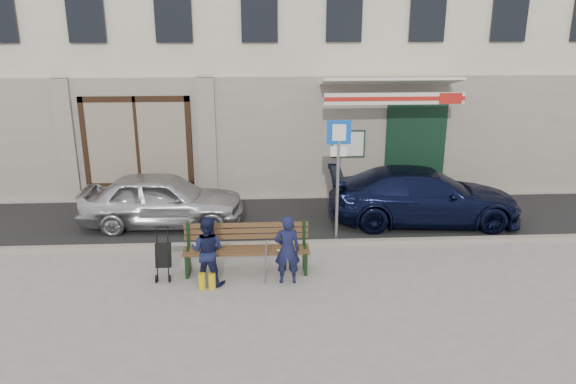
{
  "coord_description": "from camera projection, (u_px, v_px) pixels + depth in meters",
  "views": [
    {
      "loc": [
        -0.1,
        -9.51,
        4.8
      ],
      "look_at": [
        0.52,
        1.6,
        1.2
      ],
      "focal_mm": 35.0,
      "sensor_mm": 36.0,
      "label": 1
    }
  ],
  "objects": [
    {
      "name": "bench",
      "position": [
        244.0,
        250.0,
        10.7
      ],
      "size": [
        2.4,
        1.17,
        0.98
      ],
      "color": "brown",
      "rests_on": "ground"
    },
    {
      "name": "woman",
      "position": [
        207.0,
        251.0,
        10.18
      ],
      "size": [
        0.75,
        0.65,
        1.3
      ],
      "primitive_type": "imported",
      "rotation": [
        0.0,
        0.0,
        2.86
      ],
      "color": "#15193B",
      "rests_on": "ground"
    },
    {
      "name": "curb",
      "position": [
        264.0,
        245.0,
        11.92
      ],
      "size": [
        60.0,
        0.18,
        0.12
      ],
      "primitive_type": "cube",
      "color": "#9E9384",
      "rests_on": "ground"
    },
    {
      "name": "ground",
      "position": [
        265.0,
        279.0,
        10.51
      ],
      "size": [
        80.0,
        80.0,
        0.0
      ],
      "primitive_type": "plane",
      "color": "#9E9991",
      "rests_on": "ground"
    },
    {
      "name": "man",
      "position": [
        287.0,
        250.0,
        10.22
      ],
      "size": [
        0.48,
        0.32,
        1.31
      ],
      "primitive_type": "imported",
      "rotation": [
        0.0,
        0.0,
        3.16
      ],
      "color": "#15183A",
      "rests_on": "ground"
    },
    {
      "name": "stroller",
      "position": [
        163.0,
        256.0,
        10.46
      ],
      "size": [
        0.29,
        0.41,
        0.98
      ],
      "rotation": [
        0.0,
        0.0,
        0.01
      ],
      "color": "black",
      "rests_on": "ground"
    },
    {
      "name": "car_navy",
      "position": [
        424.0,
        196.0,
        13.2
      ],
      "size": [
        4.56,
        2.07,
        1.3
      ],
      "primitive_type": "imported",
      "rotation": [
        0.0,
        0.0,
        1.51
      ],
      "color": "black",
      "rests_on": "ground"
    },
    {
      "name": "car_silver",
      "position": [
        162.0,
        200.0,
        12.98
      ],
      "size": [
        3.78,
        1.63,
        1.27
      ],
      "primitive_type": "imported",
      "rotation": [
        0.0,
        0.0,
        1.54
      ],
      "color": "silver",
      "rests_on": "ground"
    },
    {
      "name": "asphalt_lane",
      "position": [
        263.0,
        220.0,
        13.46
      ],
      "size": [
        60.0,
        3.2,
        0.01
      ],
      "primitive_type": "cube",
      "color": "#282828",
      "rests_on": "ground"
    },
    {
      "name": "parking_sign",
      "position": [
        338.0,
        162.0,
        11.66
      ],
      "size": [
        0.5,
        0.08,
        2.68
      ],
      "rotation": [
        0.0,
        0.0,
        -0.02
      ],
      "color": "gray",
      "rests_on": "ground"
    },
    {
      "name": "building",
      "position": [
        259.0,
        5.0,
        17.01
      ],
      "size": [
        20.0,
        8.27,
        10.0
      ],
      "color": "beige",
      "rests_on": "ground"
    }
  ]
}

